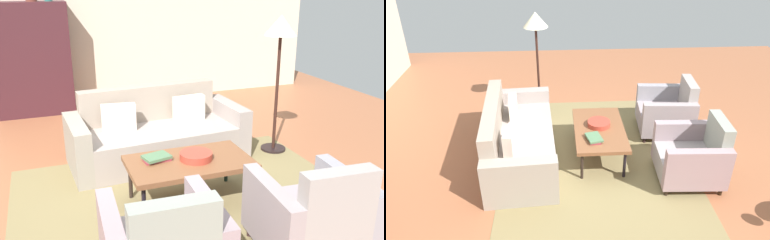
# 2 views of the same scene
# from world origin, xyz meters

# --- Properties ---
(ground_plane) EXTENTS (10.22, 10.22, 0.00)m
(ground_plane) POSITION_xyz_m (0.00, 0.00, 0.00)
(ground_plane) COLOR #A15E3D
(area_rug) EXTENTS (3.40, 2.60, 0.01)m
(area_rug) POSITION_xyz_m (0.43, -0.07, 0.00)
(area_rug) COLOR olive
(area_rug) RESTS_ON ground
(couch) EXTENTS (2.15, 1.03, 0.86)m
(couch) POSITION_xyz_m (0.42, 1.07, 0.29)
(couch) COLOR #9E9088
(couch) RESTS_ON ground
(coffee_table) EXTENTS (1.20, 0.70, 0.45)m
(coffee_table) POSITION_xyz_m (0.43, -0.12, 0.41)
(coffee_table) COLOR black
(coffee_table) RESTS_ON ground
(armchair_left) EXTENTS (0.83, 0.83, 0.88)m
(armchair_left) POSITION_xyz_m (-0.17, -1.29, 0.34)
(armchair_left) COLOR black
(armchair_left) RESTS_ON ground
(armchair_right) EXTENTS (0.86, 0.86, 0.88)m
(armchair_right) POSITION_xyz_m (1.02, -1.28, 0.34)
(armchair_right) COLOR #2E1D1D
(armchair_right) RESTS_ON ground
(fruit_bowl) EXTENTS (0.32, 0.32, 0.07)m
(fruit_bowl) POSITION_xyz_m (0.50, -0.12, 0.49)
(fruit_bowl) COLOR #AB3A2B
(fruit_bowl) RESTS_ON coffee_table
(book_stack) EXTENTS (0.29, 0.24, 0.05)m
(book_stack) POSITION_xyz_m (0.13, -0.01, 0.48)
(book_stack) COLOR #8E333E
(book_stack) RESTS_ON coffee_table
(floor_lamp) EXTENTS (0.40, 0.40, 1.72)m
(floor_lamp) POSITION_xyz_m (1.92, 0.77, 1.44)
(floor_lamp) COLOR black
(floor_lamp) RESTS_ON ground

